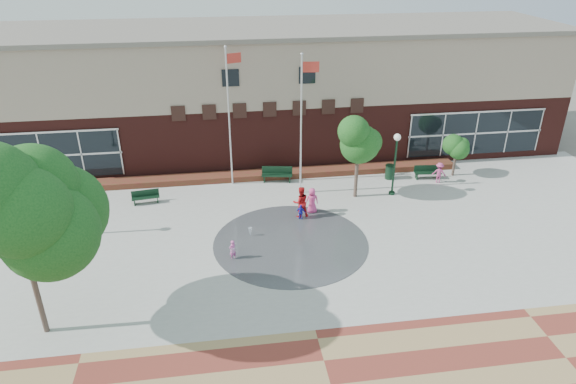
{
  "coord_description": "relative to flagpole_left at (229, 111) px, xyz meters",
  "views": [
    {
      "loc": [
        -3.56,
        -20.44,
        14.93
      ],
      "look_at": [
        0.0,
        4.0,
        2.6
      ],
      "focal_mm": 32.0,
      "sensor_mm": 36.0,
      "label": 1
    }
  ],
  "objects": [
    {
      "name": "water_jet_b",
      "position": [
        0.61,
        -6.92,
        -5.09
      ],
      "size": [
        0.22,
        0.22,
        0.5
      ],
      "primitive_type": "cone",
      "rotation": [
        3.14,
        0.0,
        0.0
      ],
      "color": "white",
      "rests_on": "ground"
    },
    {
      "name": "splash_pad",
      "position": [
        2.72,
        -7.92,
        -5.08
      ],
      "size": [
        8.4,
        8.4,
        0.01
      ],
      "primitive_type": "cylinder",
      "color": "#383A3D",
      "rests_on": "ground"
    },
    {
      "name": "flower_bed",
      "position": [
        2.72,
        0.68,
        -5.09
      ],
      "size": [
        26.0,
        1.2,
        0.4
      ],
      "primitive_type": "cube",
      "color": "maroon",
      "rests_on": "ground"
    },
    {
      "name": "child_blue",
      "position": [
        3.69,
        -5.47,
        -4.61
      ],
      "size": [
        0.61,
        0.46,
        0.96
      ],
      "primitive_type": "imported",
      "rotation": [
        0.0,
        0.0,
        2.69
      ],
      "color": "#1F20C0",
      "rests_on": "ground"
    },
    {
      "name": "lamp_right",
      "position": [
        10.06,
        -3.06,
        -2.52
      ],
      "size": [
        0.44,
        0.44,
        4.14
      ],
      "color": "black",
      "rests_on": "ground"
    },
    {
      "name": "ground",
      "position": [
        2.72,
        -10.92,
        -5.09
      ],
      "size": [
        120.0,
        120.0,
        0.0
      ],
      "primitive_type": "plane",
      "color": "#666056",
      "rests_on": "ground"
    },
    {
      "name": "bench_right",
      "position": [
        13.24,
        -1.09,
        -4.79
      ],
      "size": [
        1.87,
        0.68,
        0.92
      ],
      "rotation": [
        0.0,
        0.0,
        -0.1
      ],
      "color": "black",
      "rests_on": "ground"
    },
    {
      "name": "water_jet_a",
      "position": [
        -0.45,
        -9.03,
        -5.09
      ],
      "size": [
        0.34,
        0.34,
        0.67
      ],
      "primitive_type": "cone",
      "rotation": [
        3.14,
        0.0,
        0.0
      ],
      "color": "white",
      "rests_on": "ground"
    },
    {
      "name": "tree_big_left",
      "position": [
        -8.51,
        -13.32,
        0.9
      ],
      "size": [
        5.24,
        5.24,
        8.38
      ],
      "color": "#43332B",
      "rests_on": "ground"
    },
    {
      "name": "person_bench",
      "position": [
        13.73,
        -1.78,
        -4.37
      ],
      "size": [
        1.06,
        0.85,
        1.43
      ],
      "primitive_type": "imported",
      "rotation": [
        0.0,
        0.0,
        2.74
      ],
      "color": "#C3417E",
      "rests_on": "ground"
    },
    {
      "name": "trash_can",
      "position": [
        10.64,
        -0.73,
        -4.57
      ],
      "size": [
        0.62,
        0.62,
        1.02
      ],
      "color": "black",
      "rests_on": "ground"
    },
    {
      "name": "flagpole_right",
      "position": [
        4.3,
        -1.98,
        -0.07
      ],
      "size": [
        1.1,
        0.21,
        8.98
      ],
      "rotation": [
        0.0,
        0.0,
        -0.11
      ],
      "color": "silver",
      "rests_on": "ground"
    },
    {
      "name": "plaza_concrete",
      "position": [
        2.72,
        -6.92,
        -5.08
      ],
      "size": [
        46.0,
        18.0,
        0.01
      ],
      "primitive_type": "cube",
      "color": "#A8A8A0",
      "rests_on": "ground"
    },
    {
      "name": "tree_small_right",
      "position": [
        15.21,
        -0.85,
        -2.73
      ],
      "size": [
        1.89,
        1.89,
        3.23
      ],
      "color": "#43332B",
      "rests_on": "ground"
    },
    {
      "name": "flagpole_left",
      "position": [
        0.0,
        0.0,
        0.0
      ],
      "size": [
        1.02,
        0.44,
        9.14
      ],
      "rotation": [
        0.0,
        0.0,
        0.35
      ],
      "color": "silver",
      "rests_on": "ground"
    },
    {
      "name": "bench_left",
      "position": [
        -5.51,
        -2.05,
        -4.81
      ],
      "size": [
        1.72,
        0.69,
        0.84
      ],
      "rotation": [
        0.0,
        0.0,
        0.13
      ],
      "color": "black",
      "rests_on": "ground"
    },
    {
      "name": "tree_mid",
      "position": [
        7.63,
        -3.03,
        -1.18
      ],
      "size": [
        3.18,
        3.18,
        5.36
      ],
      "color": "#43332B",
      "rests_on": "ground"
    },
    {
      "name": "adult_pink",
      "position": [
        4.49,
        -4.71,
        -4.29
      ],
      "size": [
        0.8,
        0.54,
        1.6
      ],
      "primitive_type": "imported",
      "rotation": [
        0.0,
        0.0,
        3.19
      ],
      "color": "#E24087",
      "rests_on": "ground"
    },
    {
      "name": "adult_red",
      "position": [
        3.73,
        -5.11,
        -4.12
      ],
      "size": [
        1.01,
        0.82,
        1.94
      ],
      "primitive_type": "imported",
      "rotation": [
        0.0,
        0.0,
        3.24
      ],
      "color": "red",
      "rests_on": "ground"
    },
    {
      "name": "library_building",
      "position": [
        2.72,
        6.56,
        -0.44
      ],
      "size": [
        44.4,
        10.4,
        9.2
      ],
      "color": "#4B1C18",
      "rests_on": "ground"
    },
    {
      "name": "bench_mid",
      "position": [
        2.96,
        -0.09,
        -4.75
      ],
      "size": [
        2.13,
        0.91,
        1.04
      ],
      "rotation": [
        0.0,
        0.0,
        -0.17
      ],
      "color": "black",
      "rests_on": "ground"
    },
    {
      "name": "child_splash",
      "position": [
        -0.46,
        -9.01,
        -4.54
      ],
      "size": [
        0.48,
        0.45,
        1.1
      ],
      "primitive_type": "imported",
      "rotation": [
        0.0,
        0.0,
        3.79
      ],
      "color": "#DE5AAC",
      "rests_on": "ground"
    },
    {
      "name": "lamp_left",
      "position": [
        -9.04,
        -5.36,
        -2.71
      ],
      "size": [
        0.4,
        0.4,
        3.83
      ],
      "color": "black",
      "rests_on": "ground"
    }
  ]
}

